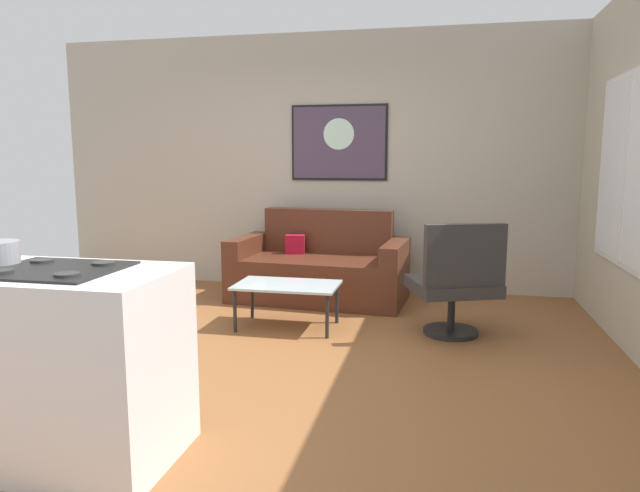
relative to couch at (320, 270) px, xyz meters
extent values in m
cube|color=brown|center=(0.00, -1.81, -0.32)|extent=(6.40, 6.40, 0.04)
cube|color=#B3A998|center=(0.00, 0.62, 1.10)|extent=(6.40, 0.05, 2.80)
cube|color=#4F2618|center=(0.00, -0.04, -0.08)|extent=(1.46, 0.99, 0.45)
cube|color=#4F2618|center=(0.03, 0.32, 0.38)|extent=(1.41, 0.27, 0.46)
cube|color=#4F2618|center=(-0.79, 0.02, 0.02)|extent=(0.25, 0.89, 0.63)
cube|color=#4F2618|center=(0.78, -0.11, 0.02)|extent=(0.25, 0.89, 0.63)
cube|color=#A71126|center=(-0.30, 0.14, 0.24)|extent=(0.21, 0.13, 0.20)
cube|color=silver|center=(-0.06, -1.05, 0.07)|extent=(0.88, 0.53, 0.02)
cylinder|color=#232326|center=(-0.46, -1.28, -0.12)|extent=(0.03, 0.03, 0.36)
cylinder|color=#232326|center=(0.33, -1.28, -0.12)|extent=(0.03, 0.03, 0.36)
cylinder|color=#232326|center=(-0.46, -0.83, -0.12)|extent=(0.03, 0.03, 0.36)
cylinder|color=#232326|center=(0.33, -0.83, -0.12)|extent=(0.03, 0.03, 0.36)
cylinder|color=black|center=(1.32, -0.95, -0.28)|extent=(0.45, 0.45, 0.04)
cylinder|color=black|center=(1.32, -0.95, -0.07)|extent=(0.06, 0.06, 0.38)
cube|color=#2F2E30|center=(1.32, -0.95, 0.11)|extent=(0.82, 0.80, 0.10)
cube|color=#2F2E30|center=(1.40, -1.18, 0.40)|extent=(0.63, 0.30, 0.49)
cube|color=white|center=(-0.87, -3.36, 0.16)|extent=(1.73, 0.68, 0.93)
cube|color=black|center=(-0.56, -3.36, 0.63)|extent=(0.60, 0.52, 0.01)
cylinder|color=#2D2D2D|center=(-0.73, -3.50, 0.64)|extent=(0.11, 0.11, 0.01)
cylinder|color=#2D2D2D|center=(-0.39, -3.50, 0.64)|extent=(0.11, 0.11, 0.01)
cylinder|color=#2D2D2D|center=(-0.73, -3.22, 0.64)|extent=(0.11, 0.11, 0.01)
cylinder|color=#2D2D2D|center=(-0.39, -3.22, 0.64)|extent=(0.11, 0.11, 0.01)
cube|color=black|center=(0.09, 0.58, 1.32)|extent=(1.06, 0.01, 0.82)
cube|color=#4C3C54|center=(0.09, 0.57, 1.32)|extent=(1.01, 0.02, 0.77)
cylinder|color=silver|center=(0.09, 0.56, 1.41)|extent=(0.34, 0.01, 0.34)
cube|color=silver|center=(2.59, -0.91, 1.06)|extent=(0.02, 1.50, 1.50)
cube|color=white|center=(2.58, -0.91, 1.06)|extent=(0.01, 1.42, 1.42)
cube|color=silver|center=(2.58, -0.91, 1.06)|extent=(0.01, 0.04, 1.42)
camera|label=1|loc=(1.21, -5.68, 1.15)|focal=32.11mm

